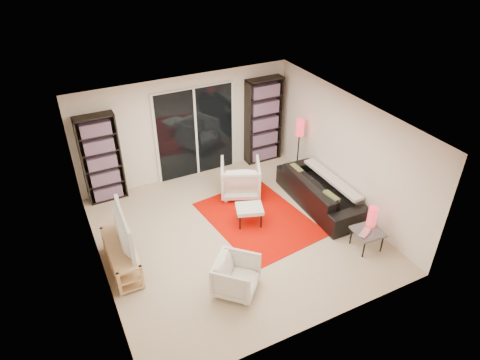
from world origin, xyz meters
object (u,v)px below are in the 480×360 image
bookshelf_left (101,159)px  ottoman (249,209)px  armchair_back (240,178)px  bookshelf_right (264,121)px  floor_lamp (300,133)px  tv_stand (122,256)px  side_table (368,233)px  armchair_front (236,276)px  sofa (320,191)px

bookshelf_left → ottoman: bookshelf_left is taller
bookshelf_left → armchair_back: size_ratio=2.27×
bookshelf_right → floor_lamp: size_ratio=1.49×
tv_stand → ottoman: (2.57, 0.12, 0.08)m
bookshelf_right → ottoman: 2.73m
tv_stand → floor_lamp: bearing=16.2°
side_table → tv_stand: bearing=160.3°
ottoman → floor_lamp: (1.88, 1.17, 0.74)m
armchair_front → floor_lamp: 4.00m
bookshelf_left → tv_stand: (-0.23, -2.29, -0.71)m
floor_lamp → bookshelf_left: bearing=166.8°
ottoman → floor_lamp: floor_lamp is taller
tv_stand → armchair_back: 3.12m
side_table → floor_lamp: bearing=84.4°
ottoman → floor_lamp: 2.33m
side_table → armchair_back: bearing=115.8°
bookshelf_left → ottoman: size_ratio=3.08×
bookshelf_left → bookshelf_right: (3.85, -0.00, 0.07)m
tv_stand → side_table: tv_stand is taller
bookshelf_right → floor_lamp: 1.06m
bookshelf_right → side_table: size_ratio=3.91×
ottoman → bookshelf_right: bearing=55.1°
tv_stand → side_table: 4.44m
bookshelf_right → sofa: bookshelf_right is taller
armchair_back → tv_stand: bearing=46.5°
tv_stand → sofa: size_ratio=0.59×
ottoman → side_table: bearing=-45.2°
bookshelf_left → sofa: size_ratio=0.86×
armchair_back → side_table: armchair_back is taller
sofa → armchair_back: armchair_back is taller
bookshelf_right → ottoman: size_ratio=3.32×
armchair_front → side_table: armchair_front is taller
bookshelf_right → armchair_front: bookshelf_right is taller
armchair_front → floor_lamp: bearing=-3.5°
bookshelf_right → tv_stand: 4.74m
sofa → ottoman: sofa is taller
armchair_back → side_table: (1.28, -2.66, -0.03)m
bookshelf_left → ottoman: bearing=-42.7°
floor_lamp → ottoman: bearing=-148.1°
bookshelf_left → sofa: bookshelf_left is taller
armchair_front → side_table: (2.62, -0.14, 0.04)m
bookshelf_right → ottoman: (-1.51, -2.16, -0.71)m
bookshelf_left → bookshelf_right: 3.85m
ottoman → tv_stand: bearing=-177.3°
bookshelf_left → armchair_front: 3.93m
bookshelf_right → armchair_front: size_ratio=3.05×
bookshelf_right → sofa: (0.14, -2.25, -0.72)m
tv_stand → armchair_front: bearing=-41.0°
sofa → bookshelf_left: bearing=62.3°
bookshelf_right → tv_stand: size_ratio=1.57×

